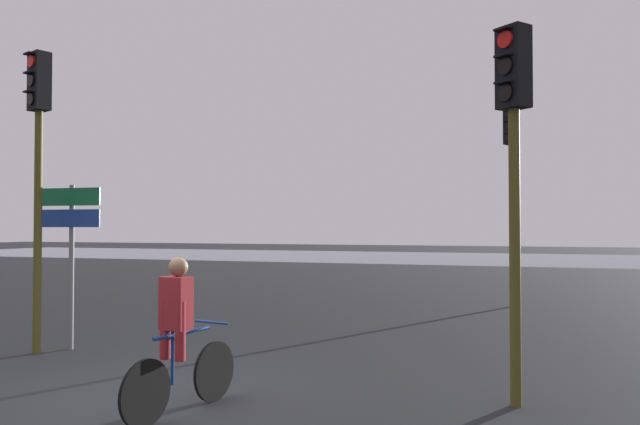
{
  "coord_description": "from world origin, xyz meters",
  "views": [
    {
      "loc": [
        4.23,
        -5.82,
        1.93
      ],
      "look_at": [
        0.5,
        5.0,
        2.2
      ],
      "focal_mm": 35.0,
      "sensor_mm": 36.0,
      "label": 1
    }
  ],
  "objects_px": {
    "traffic_light_far_right": "(511,169)",
    "cyclist": "(178,335)",
    "traffic_light_near_right": "(514,140)",
    "traffic_light_near_left": "(38,144)",
    "direction_sign_post": "(71,236)"
  },
  "relations": [
    {
      "from": "traffic_light_near_right",
      "to": "cyclist",
      "type": "relative_size",
      "value": 2.44
    },
    {
      "from": "traffic_light_near_right",
      "to": "direction_sign_post",
      "type": "relative_size",
      "value": 1.58
    },
    {
      "from": "traffic_light_near_left",
      "to": "cyclist",
      "type": "height_order",
      "value": "traffic_light_near_left"
    },
    {
      "from": "traffic_light_near_left",
      "to": "direction_sign_post",
      "type": "bearing_deg",
      "value": -102.31
    },
    {
      "from": "traffic_light_far_right",
      "to": "cyclist",
      "type": "relative_size",
      "value": 2.87
    },
    {
      "from": "traffic_light_far_right",
      "to": "traffic_light_near_left",
      "type": "xyz_separation_m",
      "value": [
        -6.68,
        -8.25,
        -0.15
      ]
    },
    {
      "from": "traffic_light_near_right",
      "to": "traffic_light_far_right",
      "type": "bearing_deg",
      "value": -49.86
    },
    {
      "from": "traffic_light_far_right",
      "to": "traffic_light_near_right",
      "type": "height_order",
      "value": "traffic_light_far_right"
    },
    {
      "from": "traffic_light_near_right",
      "to": "direction_sign_post",
      "type": "distance_m",
      "value": 6.89
    },
    {
      "from": "traffic_light_far_right",
      "to": "direction_sign_post",
      "type": "distance_m",
      "value": 10.25
    },
    {
      "from": "traffic_light_near_right",
      "to": "traffic_light_near_left",
      "type": "distance_m",
      "value": 7.03
    },
    {
      "from": "traffic_light_near_left",
      "to": "traffic_light_near_right",
      "type": "bearing_deg",
      "value": -164.06
    },
    {
      "from": "traffic_light_near_left",
      "to": "cyclist",
      "type": "distance_m",
      "value": 4.87
    },
    {
      "from": "traffic_light_near_right",
      "to": "cyclist",
      "type": "xyz_separation_m",
      "value": [
        -3.27,
        -1.46,
        -2.06
      ]
    },
    {
      "from": "traffic_light_near_left",
      "to": "cyclist",
      "type": "bearing_deg",
      "value": 172.12
    }
  ]
}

